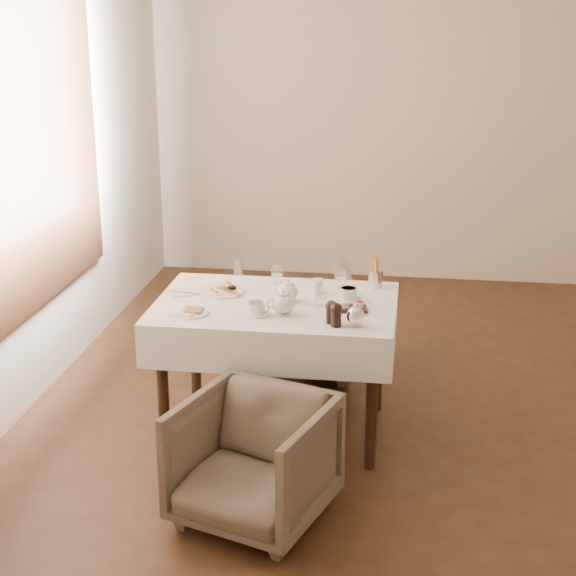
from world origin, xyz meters
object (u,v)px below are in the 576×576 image
(table, at_px, (276,323))
(armchair_far, at_px, (292,320))
(teapot_centre, at_px, (288,290))
(armchair_near, at_px, (254,461))

(table, bearing_deg, armchair_far, 91.93)
(table, xyz_separation_m, armchair_far, (-0.03, 0.85, -0.30))
(table, relative_size, teapot_centre, 8.33)
(armchair_near, height_order, teapot_centre, teapot_centre)
(table, distance_m, teapot_centre, 0.19)
(armchair_near, distance_m, armchair_far, 1.72)
(armchair_near, distance_m, teapot_centre, 1.04)
(armchair_near, xyz_separation_m, teapot_centre, (0.03, 0.90, 0.52))
(table, xyz_separation_m, armchair_near, (0.04, -0.88, -0.34))
(teapot_centre, bearing_deg, table, -132.12)
(table, height_order, armchair_far, table)
(armchair_far, xyz_separation_m, teapot_centre, (0.09, -0.82, 0.48))
(armchair_far, bearing_deg, armchair_near, 79.57)
(table, xyz_separation_m, teapot_centre, (0.06, 0.03, 0.18))
(armchair_near, relative_size, armchair_far, 0.87)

